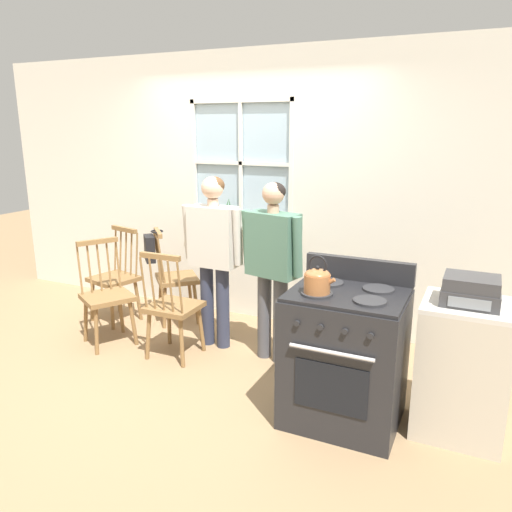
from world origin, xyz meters
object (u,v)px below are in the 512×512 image
Objects in this scene: chair_by_window at (175,279)px; side_counter at (462,369)px; stereo at (471,291)px; potted_plant at (228,217)px; person_teen_center at (273,257)px; handbag at (150,248)px; stove at (345,356)px; kettle at (317,280)px; chair_near_wall at (107,297)px; person_elderly_left at (214,247)px; chair_center_cluster at (116,279)px; chair_near_stove at (173,308)px.

chair_by_window is 2.93m from side_counter.
stereo is at bearing -150.30° from chair_by_window.
chair_by_window is 0.84m from potted_plant.
person_teen_center is 1.61m from stereo.
handbag is 3.07m from stereo.
stove is (2.07, -1.05, 0.02)m from chair_by_window.
side_counter is (1.53, -0.46, -0.47)m from person_teen_center.
chair_by_window is 0.42m from handbag.
kettle reaches higher than stove.
chair_near_wall is at bearing 177.52° from side_counter.
kettle reaches higher than chair_near_wall.
stove is (1.39, -0.69, -0.47)m from person_elderly_left.
kettle is (2.46, -0.93, 0.57)m from chair_center_cluster.
chair_by_window is 1.41m from person_teen_center.
kettle is (1.90, -1.18, 0.57)m from chair_by_window.
person_teen_center is at bearing 129.51° from kettle.
person_elderly_left reaches higher than chair_near_wall.
chair_center_cluster reaches higher than side_counter.
potted_plant is 2.69m from stereo.
stereo is (0.00, -0.02, 0.54)m from side_counter.
chair_by_window is 0.86m from chair_near_stove.
chair_center_cluster and handbag have the same top height.
potted_plant reaches higher than chair_near_stove.
chair_by_window and chair_center_cluster have the same top height.
handbag is (0.08, 0.58, 0.35)m from chair_near_wall.
chair_by_window is at bearing 152.84° from person_elderly_left.
stove is (1.61, -0.33, 0.02)m from chair_near_stove.
person_teen_center reaches higher than stereo.
chair_near_stove and handbag have the same top height.
chair_near_wall is at bearing -154.86° from person_teen_center.
handbag is at bearing -138.39° from potted_plant.
chair_near_stove is 1.62m from kettle.
side_counter is at bearing -27.80° from potted_plant.
chair_by_window is 1.00× the size of chair_center_cluster.
handbag is at bearing 166.18° from stereo.
chair_by_window is 1.00× the size of chair_near_wall.
chair_near_stove is at bearing -145.64° from person_teen_center.
chair_by_window is 1.00× the size of chair_near_stove.
side_counter is 2.65× the size of stereo.
chair_center_cluster is 0.62× the size of person_elderly_left.
chair_center_cluster is at bearing 169.26° from stereo.
chair_near_wall is (-0.25, -0.74, 0.00)m from chair_by_window.
kettle is 2.33m from handbag.
chair_near_wall is 3.06m from side_counter.
chair_center_cluster is 1.07× the size of side_counter.
handbag is at bearing 90.00° from chair_by_window.
chair_by_window is at bearing -138.82° from potted_plant.
stove is at bearing -41.05° from potted_plant.
potted_plant is (-0.25, 0.74, 0.12)m from person_elderly_left.
chair_center_cluster is at bearing -147.50° from potted_plant.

